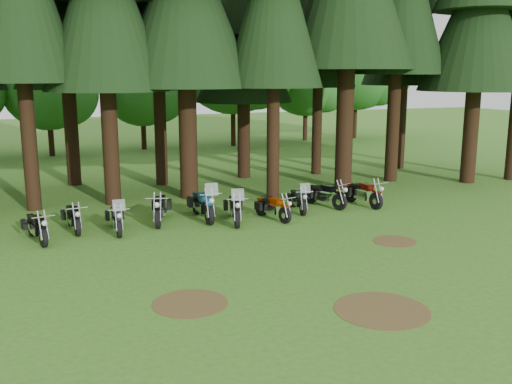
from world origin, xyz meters
The scene contains 20 objects.
ground centered at (0.00, 0.00, 0.00)m, with size 120.00×120.00×0.00m, color #32641E.
pine_back_4 centered at (4.04, 13.25, 8.25)m, with size 4.94×4.94×13.78m.
decid_3 centered at (-4.71, 25.13, 4.51)m, with size 6.12×5.95×7.65m.
decid_4 centered at (1.58, 26.32, 4.37)m, with size 5.93×5.76×7.41m.
decid_5 centered at (8.29, 25.71, 6.23)m, with size 8.45×8.21×10.56m.
decid_6 centered at (14.85, 27.01, 5.20)m, with size 7.06×6.86×8.82m.
decid_7 centered at (19.46, 26.83, 6.22)m, with size 8.44×8.20×10.55m.
dirt_patch_0 centered at (-3.00, -2.00, 0.01)m, with size 1.80×1.80×0.01m, color #4C3D1E.
dirt_patch_1 centered at (4.50, 0.50, 0.01)m, with size 1.40×1.40×0.01m, color #4C3D1E.
dirt_patch_2 centered at (1.00, -4.00, 0.01)m, with size 2.20×2.20×0.01m, color #4C3D1E.
motorcycle_0 centered at (-6.26, 4.78, 0.45)m, with size 0.61×2.13×0.88m.
motorcycle_1 centered at (-5.06, 5.68, 0.44)m, with size 0.37×2.11×0.86m.
motorcycle_2 centered at (-3.70, 4.96, 0.45)m, with size 0.40×2.15×1.35m.
motorcycle_3 centered at (-2.03, 5.70, 0.49)m, with size 0.86×2.31×0.97m.
motorcycle_4 centered at (-0.47, 5.54, 0.53)m, with size 0.47×2.51×1.59m.
motorcycle_5 centered at (0.49, 4.69, 0.49)m, with size 0.83×2.34×1.48m.
motorcycle_6 centered at (1.94, 4.57, 0.42)m, with size 0.65×2.00×0.83m.
motorcycle_7 centered at (3.39, 5.38, 0.44)m, with size 0.64×2.08×1.31m.
motorcycle_8 centered at (4.72, 5.69, 0.47)m, with size 0.89×2.17×0.92m.
motorcycle_9 centered at (6.32, 5.33, 0.48)m, with size 0.44×2.31×0.94m.
Camera 1 is at (-6.21, -14.34, 5.33)m, focal length 40.00 mm.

